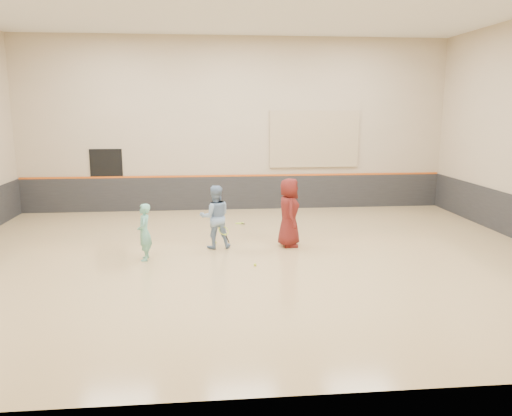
{
  "coord_description": "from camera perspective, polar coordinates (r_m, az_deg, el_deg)",
  "views": [
    {
      "loc": [
        -0.99,
        -11.64,
        3.57
      ],
      "look_at": [
        0.17,
        0.4,
        1.15
      ],
      "focal_mm": 35.0,
      "sensor_mm": 36.0,
      "label": 1
    }
  ],
  "objects": [
    {
      "name": "wainscot_back",
      "position": [
        17.89,
        -2.27,
        1.75
      ],
      "size": [
        14.9,
        0.04,
        1.2
      ],
      "primitive_type": "cube",
      "color": "#232326",
      "rests_on": "floor"
    },
    {
      "name": "ball_beside_spare",
      "position": [
        13.48,
        -4.68,
        -3.93
      ],
      "size": [
        0.07,
        0.07,
        0.07
      ],
      "primitive_type": "sphere",
      "color": "yellow",
      "rests_on": "floor"
    },
    {
      "name": "doorway",
      "position": [
        18.14,
        -16.65,
        3.01
      ],
      "size": [
        1.1,
        0.05,
        2.2
      ],
      "primitive_type": "cube",
      "color": "black",
      "rests_on": "floor"
    },
    {
      "name": "acoustic_panel",
      "position": [
        18.03,
        6.69,
        7.84
      ],
      "size": [
        3.2,
        0.08,
        2.0
      ],
      "primitive_type": "cube",
      "color": "tan",
      "rests_on": "wall_back"
    },
    {
      "name": "instructor",
      "position": [
        12.91,
        -4.7,
        -1.02
      ],
      "size": [
        0.86,
        0.7,
        1.64
      ],
      "primitive_type": "imported",
      "rotation": [
        0.0,
        0.0,
        3.25
      ],
      "color": "#7D9BC1",
      "rests_on": "floor"
    },
    {
      "name": "young_man",
      "position": [
        13.04,
        3.79,
        -0.52
      ],
      "size": [
        0.61,
        0.91,
        1.8
      ],
      "primitive_type": "imported",
      "rotation": [
        0.0,
        0.0,
        1.53
      ],
      "color": "#5E1816",
      "rests_on": "floor"
    },
    {
      "name": "accent_stripe",
      "position": [
        17.79,
        -2.29,
        3.72
      ],
      "size": [
        14.9,
        0.03,
        0.06
      ],
      "primitive_type": "cube",
      "color": "#D85914",
      "rests_on": "wall_back"
    },
    {
      "name": "ball_under_racket",
      "position": [
        11.56,
        -0.1,
        -6.51
      ],
      "size": [
        0.07,
        0.07,
        0.07
      ],
      "primitive_type": "sphere",
      "color": "#CBE134",
      "rests_on": "floor"
    },
    {
      "name": "ball_in_hand",
      "position": [
        12.92,
        4.24,
        0.25
      ],
      "size": [
        0.07,
        0.07,
        0.07
      ],
      "primitive_type": "sphere",
      "color": "#D4EC37",
      "rests_on": "young_man"
    },
    {
      "name": "girl",
      "position": [
        12.15,
        -12.64,
        -2.7
      ],
      "size": [
        0.34,
        0.51,
        1.37
      ],
      "primitive_type": "imported",
      "rotation": [
        0.0,
        0.0,
        -1.54
      ],
      "color": "#6CBBA7",
      "rests_on": "floor"
    },
    {
      "name": "room",
      "position": [
        12.0,
        -0.64,
        -1.97
      ],
      "size": [
        15.04,
        12.04,
        6.22
      ],
      "color": "tan",
      "rests_on": "ground"
    },
    {
      "name": "spare_racket",
      "position": [
        15.74,
        -1.9,
        -1.6
      ],
      "size": [
        0.6,
        0.6,
        0.11
      ],
      "primitive_type": null,
      "color": "#B2E933",
      "rests_on": "floor"
    },
    {
      "name": "held_racket",
      "position": [
        12.73,
        -3.74,
        -2.6
      ],
      "size": [
        0.46,
        0.46,
        0.44
      ],
      "primitive_type": null,
      "color": "#B9D62F",
      "rests_on": "instructor"
    }
  ]
}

